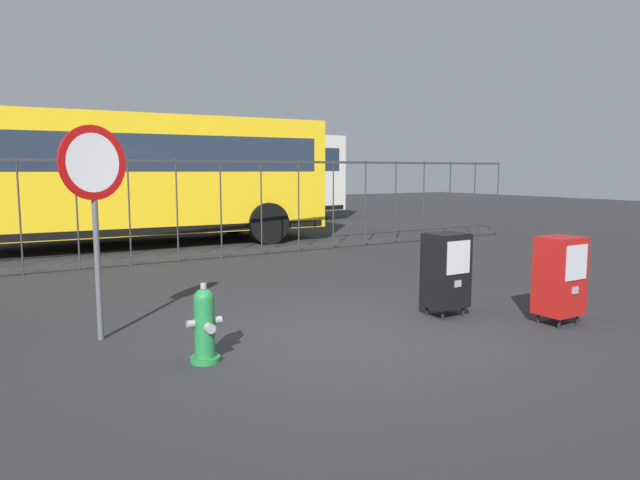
{
  "coord_description": "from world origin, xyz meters",
  "views": [
    {
      "loc": [
        -3.5,
        -4.91,
        1.78
      ],
      "look_at": [
        0.3,
        1.2,
        0.9
      ],
      "focal_mm": 32.27,
      "sensor_mm": 36.0,
      "label": 1
    }
  ],
  "objects_px": {
    "fire_hydrant": "(205,325)",
    "bus_far": "(197,172)",
    "bus_near": "(97,173)",
    "newspaper_box_secondary": "(560,276)",
    "stop_sign": "(94,187)",
    "newspaper_box_primary": "(446,270)"
  },
  "relations": [
    {
      "from": "bus_far",
      "to": "bus_near",
      "type": "bearing_deg",
      "value": -140.16
    },
    {
      "from": "bus_far",
      "to": "newspaper_box_secondary",
      "type": "bearing_deg",
      "value": -99.37
    },
    {
      "from": "stop_sign",
      "to": "bus_near",
      "type": "distance_m",
      "value": 7.78
    },
    {
      "from": "fire_hydrant",
      "to": "newspaper_box_secondary",
      "type": "relative_size",
      "value": 0.73
    },
    {
      "from": "newspaper_box_secondary",
      "to": "newspaper_box_primary",
      "type": "bearing_deg",
      "value": 131.13
    },
    {
      "from": "bus_near",
      "to": "bus_far",
      "type": "height_order",
      "value": "same"
    },
    {
      "from": "newspaper_box_primary",
      "to": "bus_far",
      "type": "distance_m",
      "value": 12.96
    },
    {
      "from": "fire_hydrant",
      "to": "bus_far",
      "type": "relative_size",
      "value": 0.07
    },
    {
      "from": "newspaper_box_secondary",
      "to": "bus_near",
      "type": "bearing_deg",
      "value": 107.88
    },
    {
      "from": "newspaper_box_secondary",
      "to": "fire_hydrant",
      "type": "bearing_deg",
      "value": 167.27
    },
    {
      "from": "fire_hydrant",
      "to": "newspaper_box_primary",
      "type": "relative_size",
      "value": 0.73
    },
    {
      "from": "bus_near",
      "to": "bus_far",
      "type": "relative_size",
      "value": 0.99
    },
    {
      "from": "newspaper_box_primary",
      "to": "bus_far",
      "type": "relative_size",
      "value": 0.1
    },
    {
      "from": "stop_sign",
      "to": "bus_far",
      "type": "bearing_deg",
      "value": 65.54
    },
    {
      "from": "newspaper_box_primary",
      "to": "stop_sign",
      "type": "xyz_separation_m",
      "value": [
        -3.79,
        1.17,
        1.03
      ]
    },
    {
      "from": "bus_near",
      "to": "stop_sign",
      "type": "bearing_deg",
      "value": -97.71
    },
    {
      "from": "bus_near",
      "to": "bus_far",
      "type": "distance_m",
      "value": 5.54
    },
    {
      "from": "fire_hydrant",
      "to": "stop_sign",
      "type": "xyz_separation_m",
      "value": [
        -0.68,
        1.25,
        1.25
      ]
    },
    {
      "from": "fire_hydrant",
      "to": "newspaper_box_primary",
      "type": "bearing_deg",
      "value": 1.38
    },
    {
      "from": "newspaper_box_secondary",
      "to": "bus_far",
      "type": "bearing_deg",
      "value": 87.25
    },
    {
      "from": "newspaper_box_primary",
      "to": "newspaper_box_secondary",
      "type": "bearing_deg",
      "value": -48.87
    },
    {
      "from": "bus_near",
      "to": "bus_far",
      "type": "xyz_separation_m",
      "value": [
        3.81,
        4.01,
        0.0
      ]
    }
  ]
}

